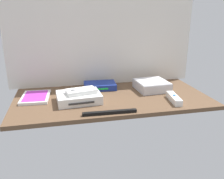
# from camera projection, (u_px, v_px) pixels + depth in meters

# --- Properties ---
(ground_plane) EXTENTS (1.00, 0.48, 0.02)m
(ground_plane) POSITION_uv_depth(u_px,v_px,m) (112.00, 99.00, 1.25)
(ground_plane) COLOR brown
(ground_plane) RESTS_ON ground
(back_wall) EXTENTS (1.10, 0.01, 0.64)m
(back_wall) POSITION_uv_depth(u_px,v_px,m) (103.00, 30.00, 1.37)
(back_wall) COLOR silver
(back_wall) RESTS_ON ground
(game_console) EXTENTS (0.22, 0.18, 0.04)m
(game_console) POSITION_uv_depth(u_px,v_px,m) (79.00, 97.00, 1.18)
(game_console) COLOR white
(game_console) RESTS_ON ground_plane
(mini_computer) EXTENTS (0.18, 0.18, 0.05)m
(mini_computer) POSITION_uv_depth(u_px,v_px,m) (152.00, 85.00, 1.35)
(mini_computer) COLOR silver
(mini_computer) RESTS_ON ground_plane
(game_case) EXTENTS (0.15, 0.20, 0.02)m
(game_case) POSITION_uv_depth(u_px,v_px,m) (36.00, 97.00, 1.22)
(game_case) COLOR white
(game_case) RESTS_ON ground_plane
(network_router) EXTENTS (0.19, 0.13, 0.03)m
(network_router) POSITION_uv_depth(u_px,v_px,m) (100.00, 86.00, 1.37)
(network_router) COLOR navy
(network_router) RESTS_ON ground_plane
(remote_wand) EXTENTS (0.06, 0.15, 0.03)m
(remote_wand) POSITION_uv_depth(u_px,v_px,m) (174.00, 98.00, 1.18)
(remote_wand) COLOR white
(remote_wand) RESTS_ON ground_plane
(remote_classic_pad) EXTENTS (0.16, 0.11, 0.02)m
(remote_classic_pad) POSITION_uv_depth(u_px,v_px,m) (81.00, 91.00, 1.17)
(remote_classic_pad) COLOR white
(remote_classic_pad) RESTS_ON game_console
(sensor_bar) EXTENTS (0.24, 0.02, 0.01)m
(sensor_bar) POSITION_uv_depth(u_px,v_px,m) (110.00, 112.00, 1.04)
(sensor_bar) COLOR black
(sensor_bar) RESTS_ON ground_plane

